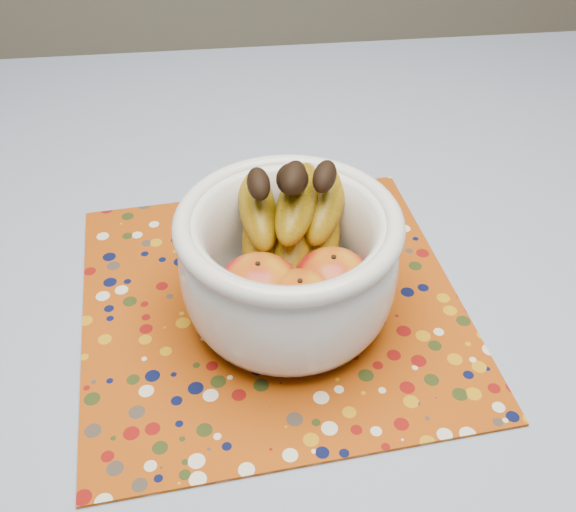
{
  "coord_description": "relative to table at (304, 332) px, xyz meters",
  "views": [
    {
      "loc": [
        -0.09,
        -0.57,
        1.31
      ],
      "look_at": [
        -0.03,
        -0.05,
        0.85
      ],
      "focal_mm": 42.0,
      "sensor_mm": 36.0,
      "label": 1
    }
  ],
  "objects": [
    {
      "name": "tablecloth",
      "position": [
        0.0,
        0.0,
        0.08
      ],
      "size": [
        1.32,
        1.32,
        0.01
      ],
      "primitive_type": "cube",
      "color": "slate",
      "rests_on": "table"
    },
    {
      "name": "fruit_bowl",
      "position": [
        -0.02,
        -0.05,
        0.17
      ],
      "size": [
        0.23,
        0.24,
        0.19
      ],
      "color": "silver",
      "rests_on": "placemat"
    },
    {
      "name": "table",
      "position": [
        0.0,
        0.0,
        0.0
      ],
      "size": [
        1.2,
        1.2,
        0.75
      ],
      "color": "brown",
      "rests_on": "ground"
    },
    {
      "name": "placemat",
      "position": [
        -0.04,
        -0.03,
        0.09
      ],
      "size": [
        0.46,
        0.46,
        0.0
      ],
      "primitive_type": "cube",
      "rotation": [
        0.0,
        0.0,
        0.09
      ],
      "color": "#923907",
      "rests_on": "tablecloth"
    }
  ]
}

